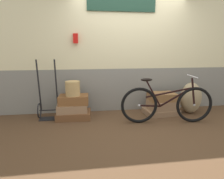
% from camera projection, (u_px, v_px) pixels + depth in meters
% --- Properties ---
extents(ground, '(9.73, 5.20, 0.06)m').
position_uv_depth(ground, '(137.00, 122.00, 3.91)').
color(ground, '#513823').
extents(station_building, '(7.73, 0.74, 2.94)m').
position_uv_depth(station_building, '(129.00, 47.00, 4.41)').
color(station_building, gray).
rests_on(station_building, ground).
extents(suitcase_0, '(0.72, 0.50, 0.15)m').
position_uv_depth(suitcase_0, '(74.00, 115.00, 4.06)').
color(suitcase_0, brown).
rests_on(suitcase_0, ground).
extents(suitcase_1, '(0.63, 0.44, 0.16)m').
position_uv_depth(suitcase_1, '(72.00, 108.00, 4.03)').
color(suitcase_1, '#937051').
rests_on(suitcase_1, suitcase_0).
extents(suitcase_2, '(0.61, 0.40, 0.18)m').
position_uv_depth(suitcase_2, '(74.00, 100.00, 4.00)').
color(suitcase_2, brown).
rests_on(suitcase_2, suitcase_1).
extents(suitcase_3, '(0.77, 0.56, 0.12)m').
position_uv_depth(suitcase_3, '(161.00, 111.00, 4.32)').
color(suitcase_3, '#937051').
rests_on(suitcase_3, ground).
extents(suitcase_4, '(0.66, 0.49, 0.20)m').
position_uv_depth(suitcase_4, '(162.00, 105.00, 4.28)').
color(suitcase_4, '#937051').
rests_on(suitcase_4, suitcase_3).
extents(suitcase_5, '(0.57, 0.41, 0.17)m').
position_uv_depth(suitcase_5, '(162.00, 97.00, 4.25)').
color(suitcase_5, olive).
rests_on(suitcase_5, suitcase_4).
extents(wicker_basket, '(0.30, 0.30, 0.30)m').
position_uv_depth(wicker_basket, '(73.00, 88.00, 3.93)').
color(wicker_basket, tan).
rests_on(wicker_basket, suitcase_2).
extents(luggage_trolley, '(0.43, 0.38, 1.23)m').
position_uv_depth(luggage_trolley, '(49.00, 105.00, 4.05)').
color(luggage_trolley, black).
rests_on(luggage_trolley, ground).
extents(burlap_sack, '(0.47, 0.40, 0.70)m').
position_uv_depth(burlap_sack, '(191.00, 98.00, 4.33)').
color(burlap_sack, '#9E8966').
rests_on(burlap_sack, ground).
extents(bicycle, '(1.80, 0.46, 0.93)m').
position_uv_depth(bicycle, '(167.00, 104.00, 3.75)').
color(bicycle, black).
rests_on(bicycle, ground).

